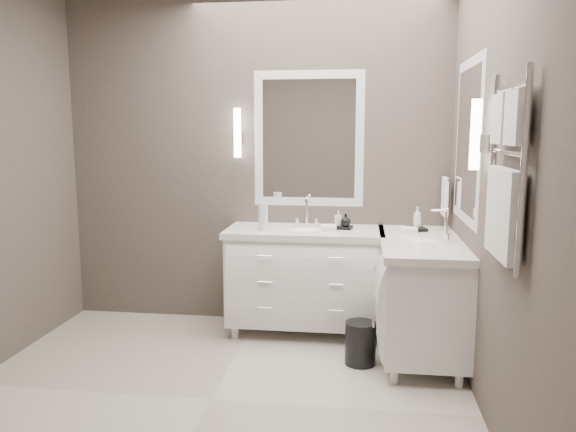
# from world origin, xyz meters

# --- Properties ---
(floor) EXTENTS (3.20, 3.00, 0.01)m
(floor) POSITION_xyz_m (0.00, 0.00, -0.01)
(floor) COLOR beige
(floor) RESTS_ON ground
(wall_back) EXTENTS (3.20, 0.01, 2.70)m
(wall_back) POSITION_xyz_m (0.00, 1.50, 1.35)
(wall_back) COLOR #4A413B
(wall_back) RESTS_ON floor
(wall_front) EXTENTS (3.20, 0.01, 2.70)m
(wall_front) POSITION_xyz_m (0.00, -1.50, 1.35)
(wall_front) COLOR #4A413B
(wall_front) RESTS_ON floor
(wall_right) EXTENTS (0.01, 3.00, 2.70)m
(wall_right) POSITION_xyz_m (1.60, 0.00, 1.35)
(wall_right) COLOR #4A413B
(wall_right) RESTS_ON floor
(vanity_back) EXTENTS (1.24, 0.59, 0.97)m
(vanity_back) POSITION_xyz_m (0.45, 1.23, 0.49)
(vanity_back) COLOR white
(vanity_back) RESTS_ON floor
(vanity_right) EXTENTS (0.59, 1.24, 0.97)m
(vanity_right) POSITION_xyz_m (1.33, 0.90, 0.49)
(vanity_right) COLOR white
(vanity_right) RESTS_ON floor
(mirror_back) EXTENTS (0.90, 0.02, 1.10)m
(mirror_back) POSITION_xyz_m (0.45, 1.49, 1.55)
(mirror_back) COLOR white
(mirror_back) RESTS_ON wall_back
(mirror_right) EXTENTS (0.02, 0.90, 1.10)m
(mirror_right) POSITION_xyz_m (1.59, 0.80, 1.55)
(mirror_right) COLOR white
(mirror_right) RESTS_ON wall_right
(sconce_back) EXTENTS (0.06, 0.06, 0.40)m
(sconce_back) POSITION_xyz_m (-0.13, 1.43, 1.59)
(sconce_back) COLOR white
(sconce_back) RESTS_ON wall_back
(sconce_right) EXTENTS (0.06, 0.06, 0.40)m
(sconce_right) POSITION_xyz_m (1.53, 0.22, 1.59)
(sconce_right) COLOR white
(sconce_right) RESTS_ON wall_right
(towel_bar_corner) EXTENTS (0.03, 0.22, 0.30)m
(towel_bar_corner) POSITION_xyz_m (1.54, 1.36, 1.12)
(towel_bar_corner) COLOR white
(towel_bar_corner) RESTS_ON wall_right
(towel_ladder) EXTENTS (0.06, 0.58, 0.90)m
(towel_ladder) POSITION_xyz_m (1.55, -0.40, 1.39)
(towel_ladder) COLOR white
(towel_ladder) RESTS_ON wall_right
(waste_bin) EXTENTS (0.22, 0.22, 0.30)m
(waste_bin) POSITION_xyz_m (0.90, 0.65, 0.15)
(waste_bin) COLOR black
(waste_bin) RESTS_ON floor
(amenity_tray_back) EXTENTS (0.18, 0.14, 0.02)m
(amenity_tray_back) POSITION_xyz_m (0.74, 1.27, 0.86)
(amenity_tray_back) COLOR black
(amenity_tray_back) RESTS_ON vanity_back
(amenity_tray_right) EXTENTS (0.16, 0.19, 0.02)m
(amenity_tray_right) POSITION_xyz_m (1.32, 1.27, 0.86)
(amenity_tray_right) COLOR black
(amenity_tray_right) RESTS_ON vanity_right
(water_bottle) EXTENTS (0.10, 0.10, 0.22)m
(water_bottle) POSITION_xyz_m (0.14, 1.11, 0.96)
(water_bottle) COLOR silver
(water_bottle) RESTS_ON vanity_back
(soap_bottle_a) EXTENTS (0.06, 0.06, 0.12)m
(soap_bottle_a) POSITION_xyz_m (0.71, 1.29, 0.93)
(soap_bottle_a) COLOR white
(soap_bottle_a) RESTS_ON amenity_tray_back
(soap_bottle_b) EXTENTS (0.09, 0.09, 0.10)m
(soap_bottle_b) POSITION_xyz_m (0.77, 1.24, 0.93)
(soap_bottle_b) COLOR black
(soap_bottle_b) RESTS_ON amenity_tray_back
(soap_bottle_c) EXTENTS (0.08, 0.08, 0.16)m
(soap_bottle_c) POSITION_xyz_m (1.32, 1.27, 0.95)
(soap_bottle_c) COLOR white
(soap_bottle_c) RESTS_ON amenity_tray_right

